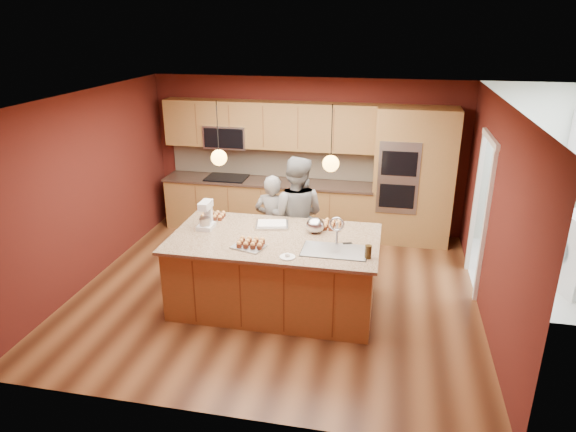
% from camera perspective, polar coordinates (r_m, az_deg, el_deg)
% --- Properties ---
extents(floor, '(5.50, 5.50, 0.00)m').
position_cam_1_polar(floor, '(7.36, -1.28, -8.32)').
color(floor, '#442313').
rests_on(floor, ground).
extents(ceiling, '(5.50, 5.50, 0.00)m').
position_cam_1_polar(ceiling, '(6.48, -1.48, 12.98)').
color(ceiling, white).
rests_on(ceiling, ground).
extents(wall_back, '(5.50, 0.00, 5.50)m').
position_cam_1_polar(wall_back, '(9.15, 2.11, 6.75)').
color(wall_back, '#4E1813').
rests_on(wall_back, ground).
extents(wall_front, '(5.50, 0.00, 5.50)m').
position_cam_1_polar(wall_front, '(4.61, -8.33, -8.55)').
color(wall_front, '#4E1813').
rests_on(wall_front, ground).
extents(wall_left, '(0.00, 5.00, 5.00)m').
position_cam_1_polar(wall_left, '(7.86, -21.36, 2.86)').
color(wall_left, '#4E1813').
rests_on(wall_left, ground).
extents(wall_right, '(0.00, 5.00, 5.00)m').
position_cam_1_polar(wall_right, '(6.78, 21.94, -0.01)').
color(wall_right, '#4E1813').
rests_on(wall_right, ground).
extents(cabinet_run, '(3.74, 0.64, 2.30)m').
position_cam_1_polar(cabinet_run, '(9.14, -2.40, 4.35)').
color(cabinet_run, olive).
rests_on(cabinet_run, floor).
extents(oven_column, '(1.30, 0.62, 2.30)m').
position_cam_1_polar(oven_column, '(8.81, 13.72, 4.23)').
color(oven_column, olive).
rests_on(oven_column, floor).
extents(doorway_trim, '(0.08, 1.11, 2.20)m').
position_cam_1_polar(doorway_trim, '(7.61, 20.54, 0.01)').
color(doorway_trim, white).
rests_on(doorway_trim, wall_right).
extents(pendant_left, '(0.20, 0.20, 0.80)m').
position_cam_1_polar(pendant_left, '(6.46, -7.68, 6.48)').
color(pendant_left, black).
rests_on(pendant_left, ceiling).
extents(pendant_right, '(0.20, 0.20, 0.80)m').
position_cam_1_polar(pendant_right, '(6.16, 4.78, 5.86)').
color(pendant_right, black).
rests_on(pendant_right, ceiling).
extents(island, '(2.68, 1.50, 1.37)m').
position_cam_1_polar(island, '(6.81, -1.35, -6.11)').
color(island, olive).
rests_on(island, floor).
extents(person_left, '(0.58, 0.40, 1.51)m').
position_cam_1_polar(person_left, '(7.65, -1.70, -0.87)').
color(person_left, black).
rests_on(person_left, floor).
extents(person_right, '(0.91, 0.72, 1.80)m').
position_cam_1_polar(person_right, '(7.53, 0.86, -0.03)').
color(person_right, gray).
rests_on(person_right, floor).
extents(stand_mixer, '(0.20, 0.28, 0.37)m').
position_cam_1_polar(stand_mixer, '(6.92, -9.09, -0.08)').
color(stand_mixer, silver).
rests_on(stand_mixer, island).
extents(sheet_cake, '(0.50, 0.41, 0.05)m').
position_cam_1_polar(sheet_cake, '(6.95, -1.80, -0.95)').
color(sheet_cake, silver).
rests_on(sheet_cake, island).
extents(cooling_rack, '(0.44, 0.37, 0.02)m').
position_cam_1_polar(cooling_rack, '(6.32, -4.43, -3.44)').
color(cooling_rack, '#A3A7AB').
rests_on(cooling_rack, island).
extents(mixing_bowl, '(0.25, 0.25, 0.21)m').
position_cam_1_polar(mixing_bowl, '(6.73, 3.05, -1.03)').
color(mixing_bowl, '#BABCC1').
rests_on(mixing_bowl, island).
extents(plate, '(0.19, 0.19, 0.01)m').
position_cam_1_polar(plate, '(6.05, -0.06, -4.58)').
color(plate, white).
rests_on(plate, island).
extents(tumbler, '(0.08, 0.08, 0.16)m').
position_cam_1_polar(tumbler, '(6.08, 8.90, -3.95)').
color(tumbler, '#35250E').
rests_on(tumbler, island).
extents(phone, '(0.13, 0.10, 0.01)m').
position_cam_1_polar(phone, '(6.45, 6.63, -3.06)').
color(phone, black).
rests_on(phone, island).
extents(cupcakes_left, '(0.34, 0.25, 0.08)m').
position_cam_1_polar(cupcakes_left, '(7.31, -8.31, 0.10)').
color(cupcakes_left, '#CF8E49').
rests_on(cupcakes_left, island).
extents(cupcakes_rack, '(0.34, 0.26, 0.08)m').
position_cam_1_polar(cupcakes_rack, '(6.33, -4.15, -2.95)').
color(cupcakes_rack, '#CF8E49').
rests_on(cupcakes_rack, island).
extents(cupcakes_right, '(0.25, 0.33, 0.07)m').
position_cam_1_polar(cupcakes_right, '(6.94, 4.93, -0.93)').
color(cupcakes_right, '#CF8E49').
rests_on(cupcakes_right, island).
extents(dryer, '(0.56, 0.58, 0.89)m').
position_cam_1_polar(dryer, '(8.85, 28.66, -2.63)').
color(dryer, silver).
rests_on(dryer, floor).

